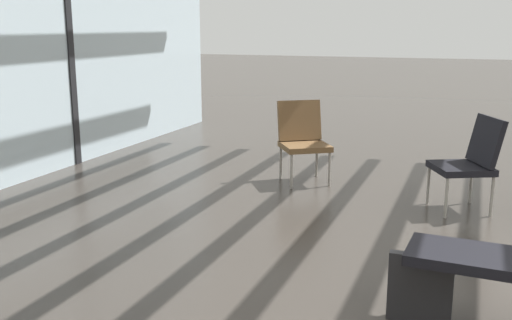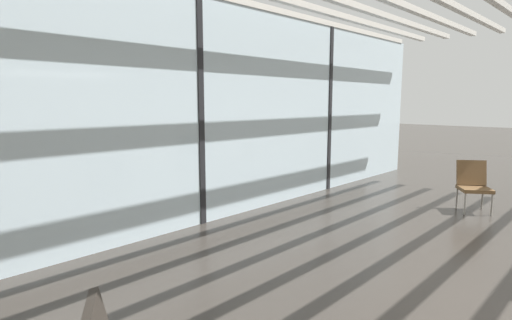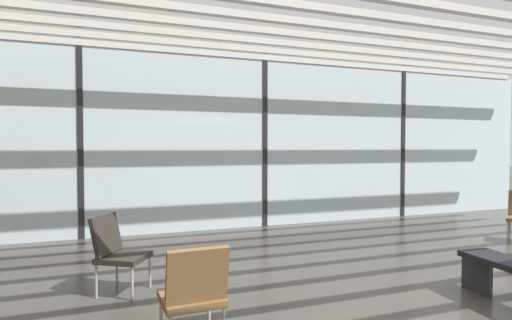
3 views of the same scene
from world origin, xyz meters
name	(u,v)px [view 1 (image 1 of 3)]	position (x,y,z in m)	size (l,w,h in m)	color
window_mullion_2	(65,22)	(3.50, 5.20, 1.71)	(0.10, 0.12, 3.42)	black
lounge_chair_0	(471,158)	(3.22, 0.60, 0.49)	(0.66, 0.68, 0.87)	black
lounge_chair_2	(303,136)	(3.70, 2.33, 0.49)	(0.70, 0.69, 0.87)	brown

